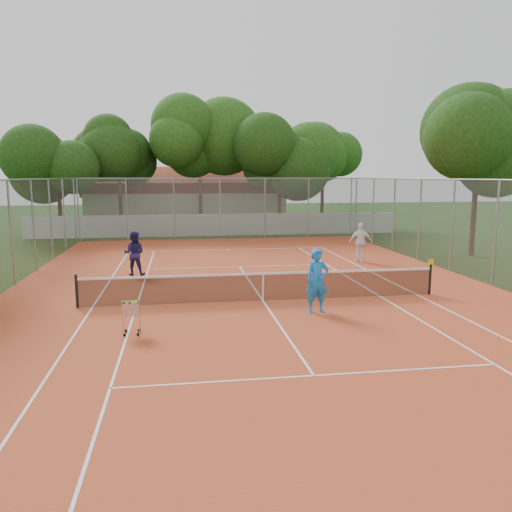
{
  "coord_description": "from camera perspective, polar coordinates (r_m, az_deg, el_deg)",
  "views": [
    {
      "loc": [
        -2.7,
        -15.95,
        4.13
      ],
      "look_at": [
        0.0,
        1.5,
        1.3
      ],
      "focal_mm": 35.0,
      "sensor_mm": 36.0,
      "label": 1
    }
  ],
  "objects": [
    {
      "name": "court_lines",
      "position": [
        16.69,
        0.79,
        -5.14
      ],
      "size": [
        10.98,
        23.78,
        0.01
      ],
      "primitive_type": "cube",
      "color": "white",
      "rests_on": "court_pad"
    },
    {
      "name": "ground",
      "position": [
        16.7,
        0.79,
        -5.22
      ],
      "size": [
        120.0,
        120.0,
        0.0
      ],
      "primitive_type": "plane",
      "color": "#15350E",
      "rests_on": "ground"
    },
    {
      "name": "tropical_trees",
      "position": [
        38.06,
        -4.8,
        10.38
      ],
      "size": [
        29.0,
        19.0,
        10.0
      ],
      "primitive_type": "cube",
      "color": "black",
      "rests_on": "ground"
    },
    {
      "name": "tennis_net",
      "position": [
        16.58,
        0.79,
        -3.51
      ],
      "size": [
        11.88,
        0.1,
        0.98
      ],
      "primitive_type": "cube",
      "color": "black",
      "rests_on": "court_pad"
    },
    {
      "name": "perimeter_fence",
      "position": [
        16.32,
        0.81,
        1.6
      ],
      "size": [
        18.0,
        34.0,
        4.0
      ],
      "primitive_type": "cube",
      "color": "slate",
      "rests_on": "ground"
    },
    {
      "name": "boundary_wall",
      "position": [
        35.22,
        -4.36,
        3.57
      ],
      "size": [
        26.0,
        0.3,
        1.5
      ],
      "primitive_type": "cube",
      "color": "white",
      "rests_on": "ground"
    },
    {
      "name": "ball_hopper",
      "position": [
        13.51,
        -14.06,
        -6.77
      ],
      "size": [
        0.46,
        0.46,
        0.95
      ],
      "primitive_type": "cube",
      "rotation": [
        0.0,
        0.0,
        0.0
      ],
      "color": "#B7B7BF",
      "rests_on": "court_pad"
    },
    {
      "name": "player_far_right",
      "position": [
        24.69,
        11.89,
        1.55
      ],
      "size": [
        1.2,
        0.79,
        1.9
      ],
      "primitive_type": "imported",
      "rotation": [
        0.0,
        0.0,
        2.82
      ],
      "color": "white",
      "rests_on": "court_pad"
    },
    {
      "name": "court_pad",
      "position": [
        16.7,
        0.79,
        -5.18
      ],
      "size": [
        18.0,
        34.0,
        0.02
      ],
      "primitive_type": "cube",
      "color": "#BB4924",
      "rests_on": "ground"
    },
    {
      "name": "player_near",
      "position": [
        15.24,
        7.0,
        -2.83
      ],
      "size": [
        0.75,
        0.52,
        1.96
      ],
      "primitive_type": "imported",
      "rotation": [
        0.0,
        0.0,
        0.08
      ],
      "color": "blue",
      "rests_on": "court_pad"
    },
    {
      "name": "clubhouse",
      "position": [
        45.0,
        -7.95,
        6.56
      ],
      "size": [
        16.4,
        9.0,
        4.4
      ],
      "primitive_type": "cube",
      "color": "beige",
      "rests_on": "ground"
    },
    {
      "name": "player_far_left",
      "position": [
        21.49,
        -13.75,
        0.3
      ],
      "size": [
        0.98,
        0.81,
        1.84
      ],
      "primitive_type": "imported",
      "rotation": [
        0.0,
        0.0,
        3.01
      ],
      "color": "#201C54",
      "rests_on": "court_pad"
    }
  ]
}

